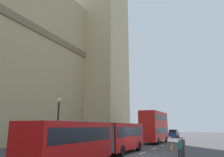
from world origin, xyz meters
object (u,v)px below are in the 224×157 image
sedan_lead (174,134)px  street_lamp (58,121)px  traffic_cone_middle (172,145)px  pedestrian_by_kerb (182,146)px  double_decker_bus (154,126)px  articulated_bus (100,137)px  traffic_cone_west (171,148)px  traffic_cone_east (179,144)px  pedestrian_near_cones (180,149)px

sedan_lead → street_lamp: size_ratio=0.83×
traffic_cone_middle → pedestrian_by_kerb: 7.77m
double_decker_bus → articulated_bus: bearing=-180.0°
articulated_bus → traffic_cone_west: bearing=-27.9°
sedan_lead → traffic_cone_middle: sedan_lead is taller
double_decker_bus → pedestrian_by_kerb: bearing=-156.7°
sedan_lead → traffic_cone_middle: (-24.41, -3.78, -0.63)m
traffic_cone_east → double_decker_bus: bearing=51.7°
sedan_lead → street_lamp: (-36.19, 4.46, 2.14)m
articulated_bus → traffic_cone_middle: size_ratio=27.49×
traffic_cone_west → street_lamp: 12.30m
articulated_bus → double_decker_bus: 18.28m
traffic_cone_east → street_lamp: bearing=150.4°
pedestrian_by_kerb → sedan_lead: bearing=10.8°
sedan_lead → traffic_cone_middle: size_ratio=7.59×
traffic_cone_middle → pedestrian_near_cones: pedestrian_near_cones is taller
traffic_cone_east → pedestrian_by_kerb: size_ratio=0.34×
sedan_lead → traffic_cone_middle: bearing=-171.2°
articulated_bus → traffic_cone_middle: articulated_bus is taller
traffic_cone_east → pedestrian_by_kerb: 10.95m
traffic_cone_middle → pedestrian_near_cones: (-10.02, -2.45, 0.63)m
sedan_lead → pedestrian_near_cones: 34.98m
street_lamp → pedestrian_by_kerb: size_ratio=3.12×
articulated_bus → double_decker_bus: (18.25, 0.00, 0.96)m
traffic_cone_west → traffic_cone_middle: (3.62, 0.53, 0.00)m
sedan_lead → pedestrian_near_cones: bearing=-169.7°
pedestrian_by_kerb → traffic_cone_middle: bearing=17.2°
traffic_cone_west → traffic_cone_east: 6.99m
articulated_bus → sedan_lead: size_ratio=3.62×
traffic_cone_west → pedestrian_near_cones: 6.70m
articulated_bus → traffic_cone_east: (15.03, -4.09, -1.46)m
traffic_cone_middle → street_lamp: street_lamp is taller
traffic_cone_west → pedestrian_near_cones: size_ratio=0.34×
street_lamp → pedestrian_near_cones: (1.77, -10.69, -2.14)m
traffic_cone_east → pedestrian_near_cones: pedestrian_near_cones is taller
double_decker_bus → sedan_lead: (17.82, 0.05, -1.79)m
double_decker_bus → traffic_cone_middle: double_decker_bus is taller
pedestrian_near_cones → traffic_cone_east: bearing=8.9°
traffic_cone_west → traffic_cone_east: (6.98, 0.18, 0.00)m
traffic_cone_east → traffic_cone_middle: bearing=174.0°
articulated_bus → pedestrian_by_kerb: articulated_bus is taller
pedestrian_by_kerb → street_lamp: bearing=112.6°
articulated_bus → street_lamp: size_ratio=3.03×
double_decker_bus → street_lamp: (-18.37, 4.50, 0.35)m
traffic_cone_middle → traffic_cone_east: 3.38m
sedan_lead → traffic_cone_west: size_ratio=7.59×
street_lamp → traffic_cone_east: bearing=-29.6°
pedestrian_near_cones → double_decker_bus: bearing=20.4°
traffic_cone_middle → pedestrian_by_kerb: bearing=-162.8°
double_decker_bus → pedestrian_near_cones: (-16.60, -6.18, -1.80)m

